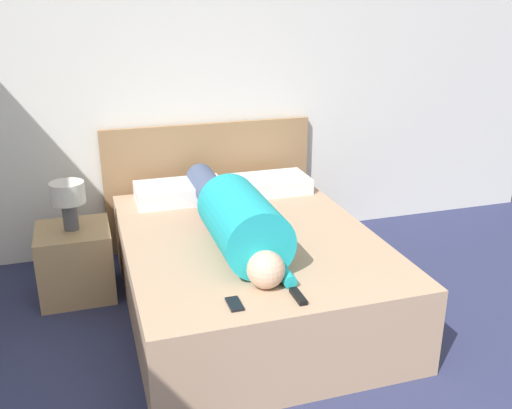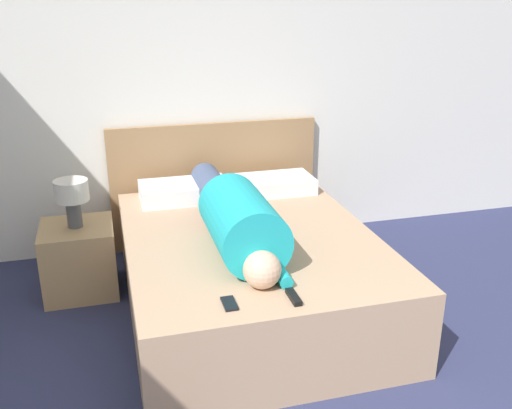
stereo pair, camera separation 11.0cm
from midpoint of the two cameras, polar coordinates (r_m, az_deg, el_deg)
wall_back at (r=4.40m, az=-5.17°, el=12.44°), size 5.85×0.06×2.60m
bed at (r=3.62m, az=-1.57°, el=-6.71°), size 1.50×1.95×0.51m
headboard at (r=4.50m, az=-5.36°, el=2.00°), size 1.62×0.04×0.98m
nightstand at (r=3.99m, az=-18.33°, el=-5.46°), size 0.47×0.47×0.47m
table_lamp at (r=3.82m, az=-19.07°, el=0.66°), size 0.22×0.22×0.32m
person_lying at (r=3.35m, az=-3.01°, el=-1.29°), size 0.38×1.69×0.38m
pillow_near_headboard at (r=4.11m, az=-8.39°, el=1.23°), size 0.62×0.35×0.13m
pillow_second at (r=4.26m, az=0.50°, el=2.05°), size 0.59×0.35×0.11m
tv_remote at (r=2.81m, az=3.11°, el=-9.15°), size 0.04×0.15×0.02m
cell_phone at (r=2.76m, az=-3.32°, el=-9.91°), size 0.06×0.13×0.01m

